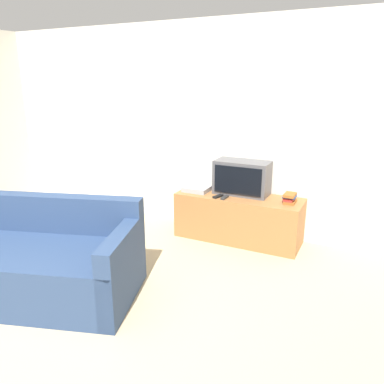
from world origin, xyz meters
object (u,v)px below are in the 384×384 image
Objects in this scene: television at (242,178)px; book_stack at (290,198)px; remote_on_stand at (225,197)px; set_top_box at (197,189)px; tv_stand at (238,218)px; couch at (17,262)px; remote_secondary at (218,196)px.

television is 0.63m from book_stack.
set_top_box is at bearing 160.63° from remote_on_stand.
tv_stand is at bearing -179.47° from book_stack.
book_stack is (0.60, 0.01, 0.33)m from tv_stand.
couch is at bearing -125.30° from tv_stand.
set_top_box is at bearing -178.98° from book_stack.
television reaches higher than remote_secondary.
tv_stand is 4.85× the size of set_top_box.
couch reaches higher than tv_stand.
tv_stand is 7.24× the size of book_stack.
set_top_box is (-1.14, -0.02, -0.03)m from book_stack.
couch is at bearing -113.75° from set_top_box.
set_top_box is (-0.54, -0.11, -0.18)m from television.
remote_secondary is 0.50× the size of set_top_box.
remote_on_stand is at bearing -4.95° from remote_secondary.
set_top_box reaches higher than remote_on_stand.
couch is 2.88m from book_stack.
set_top_box is (-0.55, -0.01, 0.31)m from tv_stand.
remote_on_stand is 0.96× the size of remote_secondary.
couch reaches higher than set_top_box.
remote_on_stand is at bearing -126.44° from tv_stand.
couch is 2.28m from remote_on_stand.
couch is at bearing -135.05° from book_stack.
television reaches higher than book_stack.
remote_on_stand is at bearing 37.18° from couch.
television reaches higher than remote_on_stand.
tv_stand is at bearing -86.83° from television.
tv_stand is at bearing 1.55° from set_top_box.
remote_secondary is at bearing 39.12° from couch.
television is 0.28× the size of couch.
tv_stand is 0.35m from remote_on_stand.
tv_stand is 0.39m from remote_secondary.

